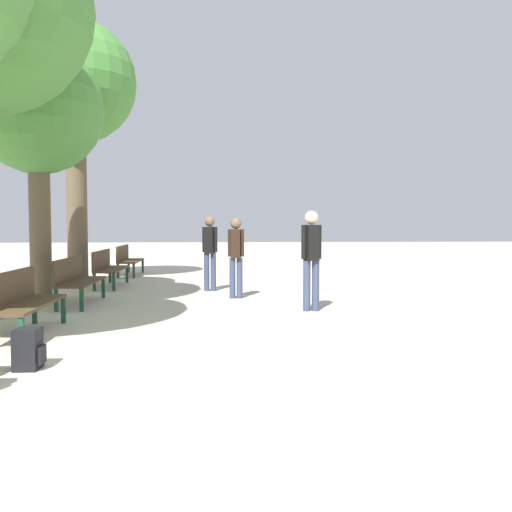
% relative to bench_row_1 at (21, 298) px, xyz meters
% --- Properties ---
extents(ground_plane, '(80.00, 80.00, 0.00)m').
position_rel_bench_row_1_xyz_m(ground_plane, '(2.12, -3.41, -0.49)').
color(ground_plane, beige).
extents(bench_row_1, '(0.51, 1.87, 0.85)m').
position_rel_bench_row_1_xyz_m(bench_row_1, '(0.00, 0.00, 0.00)').
color(bench_row_1, '#4C3823').
rests_on(bench_row_1, ground_plane).
extents(bench_row_2, '(0.51, 1.87, 0.85)m').
position_rel_bench_row_1_xyz_m(bench_row_2, '(0.00, 2.90, 0.00)').
color(bench_row_2, '#4C3823').
rests_on(bench_row_2, ground_plane).
extents(bench_row_3, '(0.51, 1.87, 0.85)m').
position_rel_bench_row_1_xyz_m(bench_row_3, '(0.00, 5.79, 0.00)').
color(bench_row_3, '#4C3823').
rests_on(bench_row_3, ground_plane).
extents(bench_row_4, '(0.51, 1.87, 0.85)m').
position_rel_bench_row_1_xyz_m(bench_row_4, '(0.00, 8.69, 0.00)').
color(bench_row_4, '#4C3823').
rests_on(bench_row_4, ground_plane).
extents(tree_row_2, '(2.56, 2.56, 5.00)m').
position_rel_bench_row_1_xyz_m(tree_row_2, '(-0.95, 3.95, 3.16)').
color(tree_row_2, brown).
rests_on(tree_row_2, ground_plane).
extents(tree_row_3, '(3.01, 3.01, 6.47)m').
position_rel_bench_row_1_xyz_m(tree_row_3, '(-0.95, 6.91, 4.36)').
color(tree_row_3, brown).
rests_on(tree_row_3, ground_plane).
extents(backpack, '(0.27, 0.29, 0.41)m').
position_rel_bench_row_1_xyz_m(backpack, '(0.68, -1.78, -0.29)').
color(backpack, black).
rests_on(backpack, ground_plane).
extents(pedestrian_near, '(0.33, 0.27, 1.62)m').
position_rel_bench_row_1_xyz_m(pedestrian_near, '(2.40, 4.79, 0.44)').
color(pedestrian_near, '#384260').
rests_on(pedestrian_near, ground_plane).
extents(pedestrian_mid, '(0.32, 0.24, 1.58)m').
position_rel_bench_row_1_xyz_m(pedestrian_mid, '(2.93, 3.54, 0.41)').
color(pedestrian_mid, '#384260').
rests_on(pedestrian_mid, ground_plane).
extents(pedestrian_far, '(0.34, 0.28, 1.68)m').
position_rel_bench_row_1_xyz_m(pedestrian_far, '(4.14, 1.83, 0.47)').
color(pedestrian_far, '#384260').
rests_on(pedestrian_far, ground_plane).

